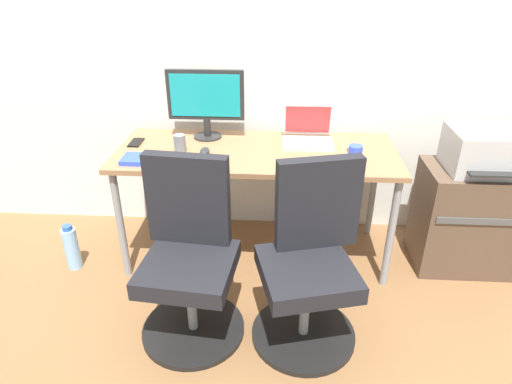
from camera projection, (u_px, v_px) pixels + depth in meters
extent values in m
plane|color=brown|center=(256.00, 251.00, 3.02)|extent=(5.28, 5.28, 0.00)
cube|color=silver|center=(261.00, 42.00, 2.79)|extent=(4.40, 0.04, 2.60)
cube|color=#996B47|center=(257.00, 152.00, 2.68)|extent=(1.69, 0.68, 0.03)
cylinder|color=gray|center=(121.00, 226.00, 2.64)|extent=(0.04, 0.04, 0.71)
cylinder|color=gray|center=(391.00, 235.00, 2.55)|extent=(0.04, 0.04, 0.71)
cylinder|color=gray|center=(148.00, 182.00, 3.15)|extent=(0.04, 0.04, 0.71)
cylinder|color=gray|center=(373.00, 189.00, 3.07)|extent=(0.04, 0.04, 0.71)
cylinder|color=black|center=(194.00, 329.00, 2.36)|extent=(0.54, 0.54, 0.03)
cylinder|color=gray|center=(191.00, 302.00, 2.28)|extent=(0.05, 0.05, 0.34)
cube|color=black|center=(188.00, 268.00, 2.18)|extent=(0.48, 0.48, 0.09)
cube|color=black|center=(188.00, 199.00, 2.21)|extent=(0.42, 0.11, 0.48)
cylinder|color=black|center=(303.00, 334.00, 2.33)|extent=(0.54, 0.54, 0.03)
cylinder|color=gray|center=(305.00, 307.00, 2.24)|extent=(0.05, 0.05, 0.34)
cube|color=black|center=(307.00, 273.00, 2.14)|extent=(0.54, 0.54, 0.09)
cube|color=black|center=(318.00, 204.00, 2.17)|extent=(0.42, 0.17, 0.48)
cube|color=brown|center=(465.00, 218.00, 2.76)|extent=(0.57, 0.41, 0.66)
cube|color=#4C4C4C|center=(482.00, 222.00, 2.53)|extent=(0.51, 0.01, 0.04)
cube|color=#B7B7B7|center=(482.00, 150.00, 2.56)|extent=(0.38, 0.34, 0.24)
cube|color=#262626|center=(494.00, 175.00, 2.41)|extent=(0.27, 0.06, 0.01)
cylinder|color=#8CBFF2|center=(72.00, 249.00, 2.80)|extent=(0.09, 0.09, 0.28)
cylinder|color=#2D59B2|center=(67.00, 228.00, 2.73)|extent=(0.06, 0.06, 0.03)
cylinder|color=#262626|center=(208.00, 136.00, 2.86)|extent=(0.18, 0.18, 0.01)
cylinder|color=#262626|center=(207.00, 127.00, 2.84)|extent=(0.04, 0.04, 0.11)
cube|color=#262626|center=(206.00, 95.00, 2.74)|extent=(0.48, 0.03, 0.31)
cube|color=teal|center=(205.00, 96.00, 2.72)|extent=(0.43, 0.00, 0.26)
cube|color=silver|center=(308.00, 143.00, 2.74)|extent=(0.31, 0.22, 0.02)
cube|color=silver|center=(308.00, 119.00, 2.81)|extent=(0.31, 0.05, 0.21)
cube|color=red|center=(308.00, 119.00, 2.80)|extent=(0.28, 0.04, 0.18)
cube|color=#2D2D2D|center=(194.00, 165.00, 2.45)|extent=(0.34, 0.12, 0.02)
cube|color=silver|center=(310.00, 168.00, 2.42)|extent=(0.34, 0.12, 0.02)
ellipsoid|color=#2D2D2D|center=(205.00, 151.00, 2.62)|extent=(0.06, 0.10, 0.03)
ellipsoid|color=#B7B7B7|center=(352.00, 148.00, 2.66)|extent=(0.06, 0.10, 0.03)
cylinder|color=blue|center=(355.00, 153.00, 2.51)|extent=(0.08, 0.08, 0.09)
cylinder|color=slate|center=(180.00, 143.00, 2.63)|extent=(0.07, 0.07, 0.10)
cube|color=black|center=(136.00, 142.00, 2.77)|extent=(0.07, 0.14, 0.01)
cube|color=blue|center=(141.00, 159.00, 2.52)|extent=(0.21, 0.15, 0.03)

